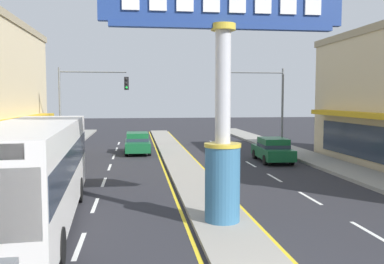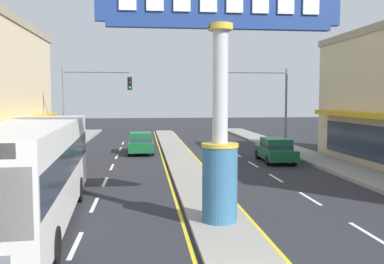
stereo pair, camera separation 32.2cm
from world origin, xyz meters
The scene contains 10 objects.
median_strip centered at (0.00, 18.00, 0.07)m, with size 1.93×52.00×0.14m, color gray.
sidewalk_left centered at (-8.81, 16.00, 0.09)m, with size 2.49×60.00×0.18m, color gray.
sidewalk_right centered at (8.81, 16.00, 0.09)m, with size 2.49×60.00×0.18m, color gray.
lane_markings centered at (0.00, 16.65, 0.00)m, with size 8.67×52.00×0.01m.
district_sign centered at (0.00, 6.12, 4.34)m, with size 7.55×1.17×7.70m.
traffic_light_left_side centered at (-6.20, 23.52, 4.25)m, with size 4.86×0.46×6.20m.
traffic_light_right_side centered at (6.20, 22.78, 4.25)m, with size 4.86×0.46×6.20m.
sedan_near_right_lane centered at (5.91, 18.79, 0.79)m, with size 1.98×4.37×1.53m.
sedan_far_right_lane centered at (-2.61, 24.02, 0.79)m, with size 1.88×4.32×1.53m.
bus_near_left_lane centered at (-5.91, 6.77, 1.87)m, with size 3.16×11.33×3.26m.
Camera 1 is at (-2.68, -6.64, 4.03)m, focal length 39.03 mm.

